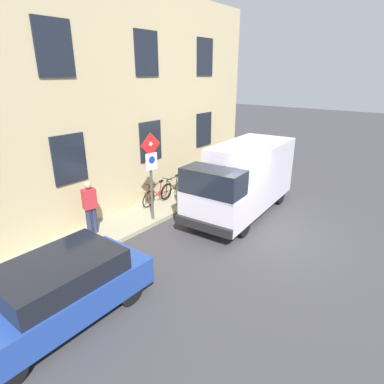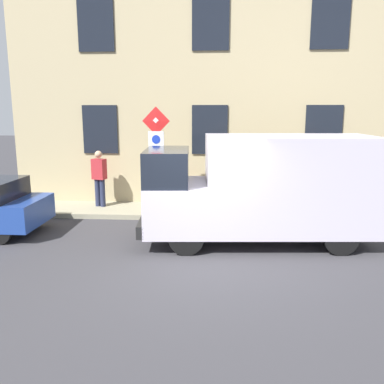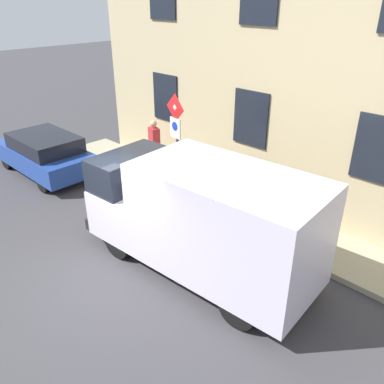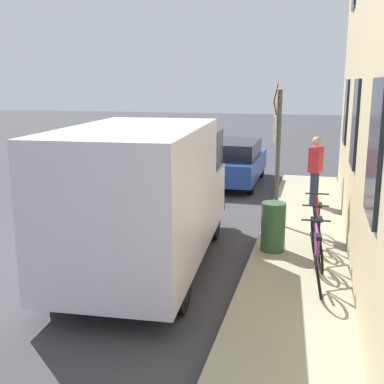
{
  "view_description": "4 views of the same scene",
  "coord_description": "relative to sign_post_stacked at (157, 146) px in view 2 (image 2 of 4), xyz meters",
  "views": [
    {
      "loc": [
        -3.89,
        8.59,
        4.93
      ],
      "look_at": [
        2.49,
        0.49,
        1.09
      ],
      "focal_mm": 30.09,
      "sensor_mm": 36.0,
      "label": 1
    },
    {
      "loc": [
        -7.84,
        -0.37,
        3.08
      ],
      "look_at": [
        2.59,
        0.38,
        0.97
      ],
      "focal_mm": 38.19,
      "sensor_mm": 36.0,
      "label": 2
    },
    {
      "loc": [
        -3.66,
        -6.09,
        5.49
      ],
      "look_at": [
        2.32,
        -0.27,
        1.25
      ],
      "focal_mm": 36.56,
      "sensor_mm": 36.0,
      "label": 3
    },
    {
      "loc": [
        4.31,
        -8.93,
        3.18
      ],
      "look_at": [
        2.21,
        -0.91,
        1.29
      ],
      "focal_mm": 45.75,
      "sensor_mm": 36.0,
      "label": 4
    }
  ],
  "objects": [
    {
      "name": "bicycle_red",
      "position": [
        0.92,
        -1.16,
        -1.58
      ],
      "size": [
        0.46,
        1.72,
        0.89
      ],
      "rotation": [
        0.0,
        0.0,
        1.65
      ],
      "color": "black",
      "rests_on": "sidewalk_slab"
    },
    {
      "name": "bicycle_purple",
      "position": [
        0.92,
        -3.1,
        -1.58
      ],
      "size": [
        0.46,
        1.72,
        0.89
      ],
      "rotation": [
        0.0,
        0.0,
        1.64
      ],
      "color": "black",
      "rests_on": "sidewalk_slab"
    },
    {
      "name": "bicycle_black",
      "position": [
        0.92,
        -2.13,
        -1.58
      ],
      "size": [
        0.46,
        1.71,
        0.89
      ],
      "rotation": [
        0.0,
        0.0,
        1.68
      ],
      "color": "black",
      "rests_on": "sidewalk_slab"
    },
    {
      "name": "delivery_van",
      "position": [
        -1.9,
        -2.77,
        -0.76
      ],
      "size": [
        2.38,
        5.46,
        2.5
      ],
      "rotation": [
        0.0,
        0.0,
        1.64
      ],
      "color": "silver",
      "rests_on": "ground_plane"
    },
    {
      "name": "sidewalk_slab",
      "position": [
        0.63,
        -1.43,
        -2.03
      ],
      "size": [
        1.68,
        14.53,
        0.14
      ],
      "primitive_type": "cube",
      "color": "gray",
      "rests_on": "ground_plane"
    },
    {
      "name": "building_facade",
      "position": [
        1.81,
        -1.43,
        1.76
      ],
      "size": [
        0.75,
        12.53,
        7.71
      ],
      "color": "tan",
      "rests_on": "ground_plane"
    },
    {
      "name": "ground_plane",
      "position": [
        -3.44,
        -1.43,
        -2.1
      ],
      "size": [
        80.0,
        80.0,
        0.0
      ],
      "primitive_type": "plane",
      "color": "#39373C"
    },
    {
      "name": "pedestrian",
      "position": [
        0.81,
        1.91,
        -1.03
      ],
      "size": [
        0.36,
        0.46,
        1.72
      ],
      "rotation": [
        0.0,
        0.0,
        2.85
      ],
      "color": "#262B47",
      "rests_on": "sidewalk_slab"
    },
    {
      "name": "sign_post_stacked",
      "position": [
        0.0,
        0.0,
        0.0
      ],
      "size": [
        0.18,
        0.56,
        2.9
      ],
      "color": "#474C47",
      "rests_on": "sidewalk_slab"
    },
    {
      "name": "litter_bin",
      "position": [
        0.14,
        -1.74,
        -1.51
      ],
      "size": [
        0.44,
        0.44,
        0.9
      ],
      "primitive_type": "cylinder",
      "color": "#2D5133",
      "rests_on": "sidewalk_slab"
    }
  ]
}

